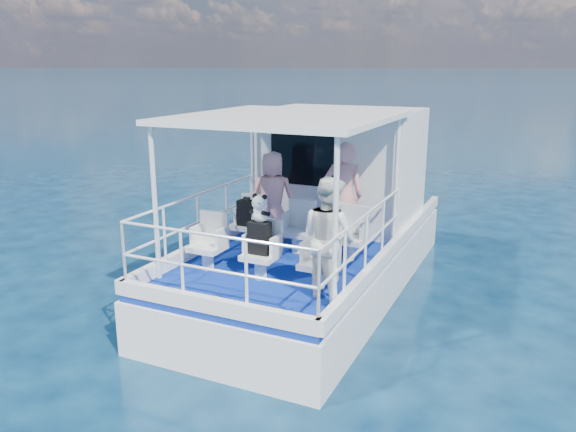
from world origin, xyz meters
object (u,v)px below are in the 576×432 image
object	(u,v)px
passenger_port_fwd	(273,197)
passenger_stbd_aft	(329,238)
backpack_center	(260,238)
panda	(260,208)

from	to	relation	value
passenger_port_fwd	passenger_stbd_aft	distance (m)	2.62
backpack_center	panda	bearing A→B (deg)	94.10
passenger_stbd_aft	backpack_center	size ratio (longest dim) A/B	3.48
passenger_port_fwd	panda	size ratio (longest dim) A/B	3.97
passenger_stbd_aft	panda	distance (m)	1.17
passenger_port_fwd	passenger_stbd_aft	size ratio (longest dim) A/B	0.97
passenger_port_fwd	backpack_center	world-z (taller)	passenger_port_fwd
panda	backpack_center	bearing A→B (deg)	-85.90
passenger_port_fwd	panda	world-z (taller)	passenger_port_fwd
passenger_port_fwd	backpack_center	xyz separation A→B (m)	(0.65, -1.73, -0.17)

